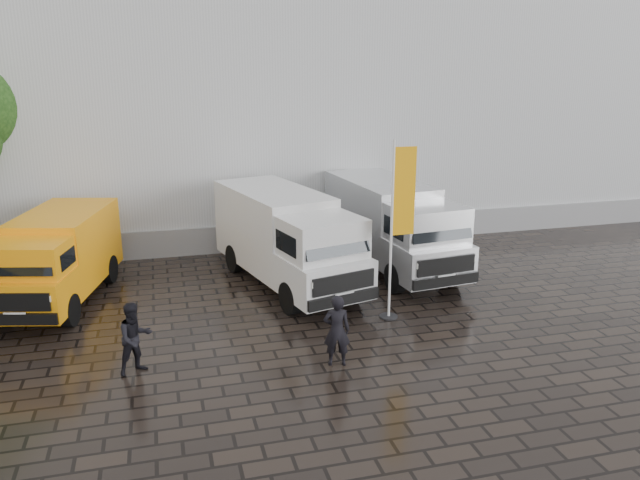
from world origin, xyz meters
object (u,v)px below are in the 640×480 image
at_px(van_silver, 392,227).
at_px(flagpole, 398,221).
at_px(van_yellow, 57,261).
at_px(person_tent, 135,338).
at_px(van_white, 287,241).
at_px(wheelie_bin, 398,230).
at_px(person_front, 337,331).

relative_size(van_silver, flagpole, 1.36).
distance_m(van_yellow, person_tent, 5.53).
bearing_deg(person_tent, van_silver, 7.52).
height_order(van_white, person_tent, van_white).
xyz_separation_m(van_yellow, wheelie_bin, (11.82, 3.21, -0.75)).
relative_size(van_white, flagpole, 1.37).
relative_size(flagpole, wheelie_bin, 4.81).
bearing_deg(van_white, van_silver, -3.75).
bearing_deg(person_tent, van_white, 20.55).
xyz_separation_m(van_white, flagpole, (2.33, -3.24, 1.27)).
bearing_deg(flagpole, van_white, 125.69).
distance_m(van_yellow, flagpole, 9.83).
height_order(wheelie_bin, person_front, person_front).
bearing_deg(van_white, person_front, -104.77).
bearing_deg(wheelie_bin, person_front, -117.94).
height_order(van_yellow, wheelie_bin, van_yellow).
relative_size(van_silver, wheelie_bin, 6.56).
relative_size(van_white, person_tent, 4.01).
bearing_deg(van_yellow, van_silver, 16.22).
relative_size(van_silver, person_tent, 4.00).
relative_size(van_silver, person_front, 3.89).
xyz_separation_m(van_white, person_front, (-0.03, -5.54, -0.59)).
bearing_deg(van_white, van_yellow, 162.92).
bearing_deg(wheelie_bin, van_white, -143.87).
bearing_deg(flagpole, van_yellow, 158.63).
distance_m(van_white, flagpole, 4.19).
bearing_deg(person_front, flagpole, -124.27).
xyz_separation_m(van_yellow, person_tent, (2.24, -5.03, -0.43)).
relative_size(flagpole, person_tent, 2.93).
xyz_separation_m(van_yellow, van_silver, (10.46, 0.41, 0.18)).
distance_m(van_silver, person_front, 7.32).
height_order(van_yellow, flagpole, flagpole).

